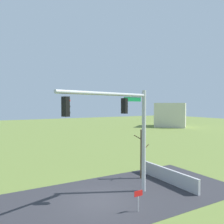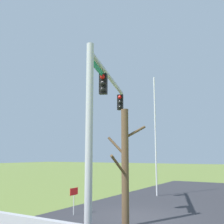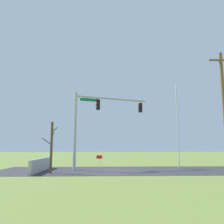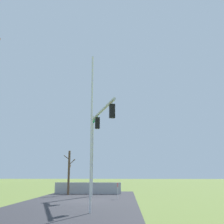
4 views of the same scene
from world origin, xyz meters
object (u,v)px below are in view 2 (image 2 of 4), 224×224
object	(u,v)px
signal_mast	(102,106)
bare_tree	(125,180)
flagpole	(155,135)
open_sign	(74,195)

from	to	relation	value
signal_mast	bare_tree	distance (m)	5.30
signal_mast	flagpole	distance (m)	8.02
signal_mast	open_sign	xyz separation A→B (m)	(-0.37, -1.75, -4.02)
flagpole	open_sign	size ratio (longest dim) A/B	6.83
signal_mast	flagpole	xyz separation A→B (m)	(-7.96, -0.61, -0.76)
flagpole	open_sign	distance (m)	8.34
bare_tree	open_sign	xyz separation A→B (m)	(-3.73, -4.67, -1.16)
flagpole	bare_tree	world-z (taller)	flagpole
signal_mast	flagpole	bearing A→B (deg)	-175.63
bare_tree	open_sign	bearing A→B (deg)	-128.62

